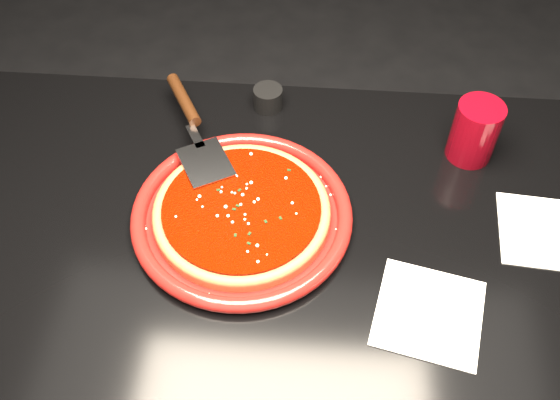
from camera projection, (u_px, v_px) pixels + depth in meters
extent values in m
cube|color=black|center=(278.00, 356.00, 1.28)|extent=(1.20, 0.80, 0.75)
cylinder|color=maroon|center=(242.00, 215.00, 1.02)|extent=(0.46, 0.46, 0.03)
cylinder|color=brown|center=(242.00, 213.00, 1.01)|extent=(0.37, 0.37, 0.01)
torus|color=brown|center=(242.00, 210.00, 1.01)|extent=(0.37, 0.37, 0.02)
cylinder|color=#740E00|center=(241.00, 208.00, 1.00)|extent=(0.32, 0.32, 0.01)
cylinder|color=maroon|center=(475.00, 131.00, 1.08)|extent=(0.09, 0.09, 0.11)
cube|color=white|center=(429.00, 313.00, 0.92)|extent=(0.18, 0.18, 0.00)
cube|color=white|center=(541.00, 232.00, 1.01)|extent=(0.15, 0.15, 0.00)
cylinder|color=black|center=(268.00, 98.00, 1.18)|extent=(0.06, 0.06, 0.04)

